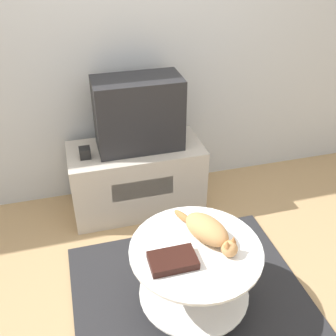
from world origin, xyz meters
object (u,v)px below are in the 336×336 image
speaker (85,153)px  tv (138,114)px  cat (208,231)px  dvd_box (173,260)px

speaker → tv: bearing=8.7°
speaker → cat: 1.17m
speaker → dvd_box: (0.35, -1.13, -0.07)m
tv → speaker: (-0.42, -0.06, -0.23)m
tv → speaker: bearing=-171.3°
tv → speaker: 0.49m
speaker → cat: size_ratio=0.17×
dvd_box → cat: cat is taller
cat → dvd_box: bearing=-87.4°
tv → dvd_box: bearing=-93.6°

